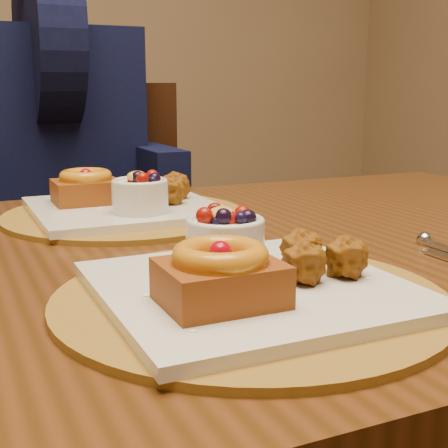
{
  "coord_description": "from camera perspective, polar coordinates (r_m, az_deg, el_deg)",
  "views": [
    {
      "loc": [
        -0.23,
        -0.7,
        0.96
      ],
      "look_at": [
        0.03,
        -0.14,
        0.82
      ],
      "focal_mm": 50.0,
      "sensor_mm": 36.0,
      "label": 1
    }
  ],
  "objects": [
    {
      "name": "chair_far",
      "position": [
        1.6,
        -12.61,
        -3.16
      ],
      "size": [
        0.6,
        0.6,
        0.97
      ],
      "rotation": [
        0.0,
        0.0,
        -0.36
      ],
      "color": "black",
      "rests_on": "ground"
    },
    {
      "name": "diner",
      "position": [
        1.59,
        -15.55,
        10.01
      ],
      "size": [
        0.52,
        0.5,
        0.85
      ],
      "rotation": [
        0.0,
        0.0,
        0.05
      ],
      "color": "black",
      "rests_on": "ground"
    },
    {
      "name": "place_setting_far",
      "position": [
        0.99,
        -9.12,
        1.83
      ],
      "size": [
        0.38,
        0.38,
        0.08
      ],
      "color": "brown",
      "rests_on": "dining_table"
    },
    {
      "name": "dining_table",
      "position": [
        0.82,
        -4.63,
        -7.54
      ],
      "size": [
        1.6,
        0.9,
        0.76
      ],
      "color": "#381F0A",
      "rests_on": "ground"
    },
    {
      "name": "place_setting_near",
      "position": [
        0.6,
        2.11,
        -5.07
      ],
      "size": [
        0.38,
        0.38,
        0.08
      ],
      "color": "brown",
      "rests_on": "dining_table"
    }
  ]
}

